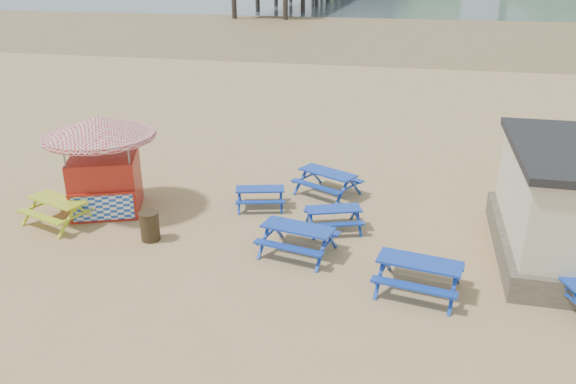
% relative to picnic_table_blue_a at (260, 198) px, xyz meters
% --- Properties ---
extents(ground, '(400.00, 400.00, 0.00)m').
position_rel_picnic_table_blue_a_xyz_m(ground, '(0.40, -2.41, -0.33)').
color(ground, tan).
rests_on(ground, ground).
extents(wet_sand, '(400.00, 400.00, 0.00)m').
position_rel_picnic_table_blue_a_xyz_m(wet_sand, '(0.40, 52.59, -0.33)').
color(wet_sand, olive).
rests_on(wet_sand, ground).
extents(picnic_table_blue_a, '(1.86, 1.64, 0.66)m').
position_rel_picnic_table_blue_a_xyz_m(picnic_table_blue_a, '(0.00, 0.00, 0.00)').
color(picnic_table_blue_a, '#1924A0').
rests_on(picnic_table_blue_a, ground).
extents(picnic_table_blue_b, '(2.50, 2.33, 0.84)m').
position_rel_picnic_table_blue_a_xyz_m(picnic_table_blue_b, '(1.97, 1.56, 0.09)').
color(picnic_table_blue_b, '#1924A0').
rests_on(picnic_table_blue_b, ground).
extents(picnic_table_blue_c, '(1.99, 1.80, 0.68)m').
position_rel_picnic_table_blue_a_xyz_m(picnic_table_blue_c, '(2.58, -1.09, 0.01)').
color(picnic_table_blue_c, '#1924A0').
rests_on(picnic_table_blue_c, ground).
extents(picnic_table_blue_d, '(2.23, 1.93, 0.82)m').
position_rel_picnic_table_blue_a_xyz_m(picnic_table_blue_d, '(1.86, -2.83, 0.08)').
color(picnic_table_blue_d, '#1924A0').
rests_on(picnic_table_blue_d, ground).
extents(picnic_table_blue_e, '(2.24, 1.92, 0.84)m').
position_rel_picnic_table_blue_a_xyz_m(picnic_table_blue_e, '(5.12, -4.06, 0.09)').
color(picnic_table_blue_e, '#1924A0').
rests_on(picnic_table_blue_e, ground).
extents(picnic_table_yellow, '(2.33, 2.09, 0.81)m').
position_rel_picnic_table_blue_a_xyz_m(picnic_table_yellow, '(-5.68, -2.59, 0.08)').
color(picnic_table_yellow, '#9BAC21').
rests_on(picnic_table_yellow, ground).
extents(ice_cream_kiosk, '(4.54, 4.54, 3.12)m').
position_rel_picnic_table_blue_a_xyz_m(ice_cream_kiosk, '(-4.75, -1.30, 1.63)').
color(ice_cream_kiosk, '#A22016').
rests_on(ice_cream_kiosk, ground).
extents(litter_bin, '(0.59, 0.59, 0.87)m').
position_rel_picnic_table_blue_a_xyz_m(litter_bin, '(-2.46, -2.99, 0.11)').
color(litter_bin, '#3A2B1B').
rests_on(litter_bin, ground).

